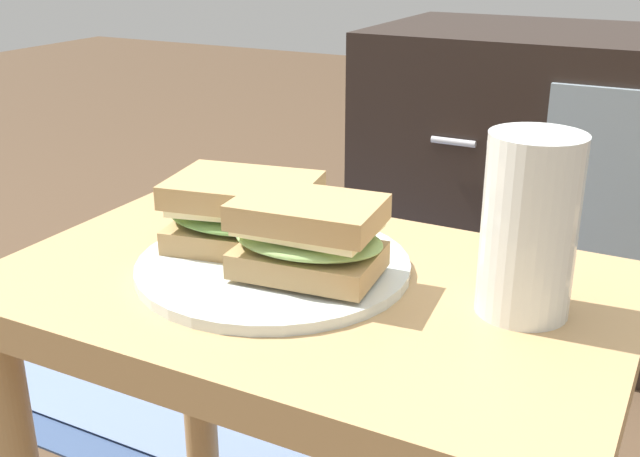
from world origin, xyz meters
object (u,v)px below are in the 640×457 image
tv_cabinet (622,190)px  sandwich_back (308,236)px  sandwich_front (244,212)px  plate (275,264)px  beer_glass (529,230)px

tv_cabinet → sandwich_back: tv_cabinet is taller
sandwich_front → sandwich_back: bearing=-21.5°
plate → beer_glass: size_ratio=1.68×
plate → sandwich_front: 0.06m
plate → beer_glass: bearing=5.7°
sandwich_back → beer_glass: bearing=12.5°
plate → sandwich_front: sandwich_front is taller
sandwich_front → tv_cabinet: bearing=75.2°
sandwich_front → beer_glass: size_ratio=1.09×
sandwich_back → beer_glass: size_ratio=0.94×
beer_glass → sandwich_back: bearing=-167.5°
beer_glass → tv_cabinet: bearing=91.2°
tv_cabinet → plate: tv_cabinet is taller
tv_cabinet → beer_glass: (0.02, -0.92, 0.24)m
tv_cabinet → plate: bearing=-102.0°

